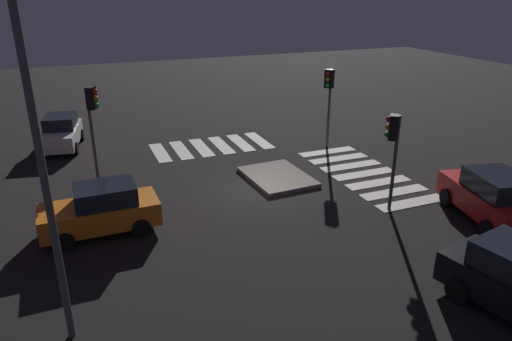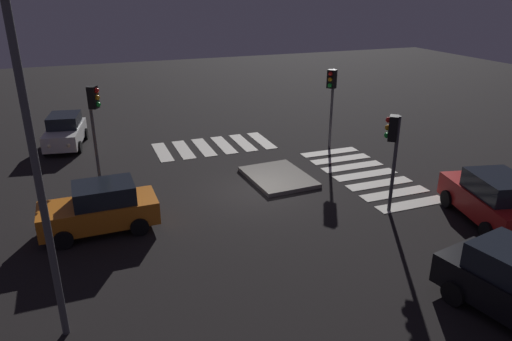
% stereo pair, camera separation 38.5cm
% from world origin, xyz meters
% --- Properties ---
extents(ground_plane, '(80.00, 80.00, 0.00)m').
position_xyz_m(ground_plane, '(0.00, 0.00, 0.00)').
color(ground_plane, black).
extents(traffic_island, '(3.63, 2.81, 0.18)m').
position_xyz_m(traffic_island, '(1.03, -1.49, 0.09)').
color(traffic_island, gray).
rests_on(traffic_island, ground).
extents(car_red, '(4.72, 2.83, 1.94)m').
position_xyz_m(car_red, '(-5.74, -7.28, 0.95)').
color(car_red, red).
rests_on(car_red, ground).
extents(car_white, '(4.24, 2.41, 1.77)m').
position_xyz_m(car_white, '(9.59, 7.66, 0.87)').
color(car_white, silver).
rests_on(car_white, ground).
extents(car_orange, '(2.01, 4.19, 1.81)m').
position_xyz_m(car_orange, '(-1.21, 6.47, 0.89)').
color(car_orange, orange).
rests_on(car_orange, ground).
extents(traffic_light_south, '(0.54, 0.53, 3.88)m').
position_xyz_m(traffic_light_south, '(-3.50, -4.20, 2.94)').
color(traffic_light_south, '#47474C').
rests_on(traffic_light_south, ground).
extents(traffic_light_north, '(0.54, 0.53, 4.38)m').
position_xyz_m(traffic_light_north, '(3.64, 6.15, 3.32)').
color(traffic_light_north, '#47474C').
rests_on(traffic_light_north, ground).
extents(traffic_light_east, '(0.54, 0.53, 4.33)m').
position_xyz_m(traffic_light_east, '(4.01, -5.76, 3.28)').
color(traffic_light_east, '#47474C').
rests_on(traffic_light_east, ground).
extents(street_lamp, '(0.56, 0.56, 8.69)m').
position_xyz_m(street_lamp, '(-6.59, 7.74, 5.82)').
color(street_lamp, '#47474C').
rests_on(street_lamp, ground).
extents(crosswalk_near, '(7.60, 3.20, 0.02)m').
position_xyz_m(crosswalk_near, '(0.00, -5.54, 0.01)').
color(crosswalk_near, silver).
rests_on(crosswalk_near, ground).
extents(crosswalk_side, '(3.20, 6.45, 0.02)m').
position_xyz_m(crosswalk_side, '(6.66, -0.00, 0.01)').
color(crosswalk_side, silver).
rests_on(crosswalk_side, ground).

